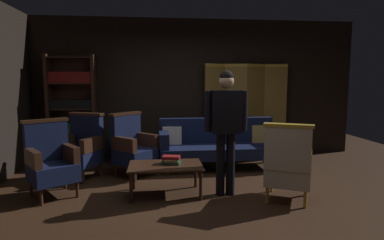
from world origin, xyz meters
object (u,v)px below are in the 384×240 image
at_px(folding_screen, 245,109).
at_px(book_tan_leather, 171,160).
at_px(armchair_wing_right, 51,160).
at_px(book_green_cloth, 171,162).
at_px(coffee_table, 166,168).
at_px(standing_figure, 226,121).
at_px(potted_plant, 123,138).
at_px(armchair_wing_left, 81,148).
at_px(armchair_wing_far, 133,146).
at_px(armchair_gilt_accent, 288,164).
at_px(book_red_leather, 171,157).
at_px(velvet_couch, 218,143).
at_px(bookshelf, 73,106).

relative_size(folding_screen, book_tan_leather, 10.28).
xyz_separation_m(armchair_wing_right, book_green_cloth, (1.63, -0.10, -0.05)).
bearing_deg(book_tan_leather, coffee_table, -148.88).
relative_size(standing_figure, potted_plant, 2.02).
height_order(coffee_table, armchair_wing_left, armchair_wing_left).
bearing_deg(folding_screen, book_tan_leather, -127.98).
height_order(coffee_table, standing_figure, standing_figure).
bearing_deg(book_green_cloth, armchair_wing_left, 146.78).
bearing_deg(book_tan_leather, armchair_wing_far, 122.19).
distance_m(armchair_wing_far, book_green_cloth, 1.10).
distance_m(coffee_table, armchair_gilt_accent, 1.63).
xyz_separation_m(potted_plant, book_tan_leather, (0.82, -1.76, -0.01)).
height_order(armchair_gilt_accent, armchair_wing_left, same).
bearing_deg(folding_screen, armchair_wing_far, -152.32).
xyz_separation_m(armchair_wing_right, armchair_wing_far, (1.04, 0.83, 0.00)).
height_order(book_tan_leather, book_red_leather, book_red_leather).
relative_size(coffee_table, book_green_cloth, 4.06).
distance_m(armchair_wing_left, standing_figure, 2.45).
bearing_deg(standing_figure, velvet_couch, 82.88).
bearing_deg(velvet_couch, standing_figure, -97.12).
height_order(armchair_wing_left, potted_plant, armchair_wing_left).
xyz_separation_m(folding_screen, potted_plant, (-2.46, -0.33, -0.50)).
height_order(velvet_couch, armchair_gilt_accent, armchair_gilt_accent).
height_order(velvet_couch, armchair_wing_far, armchair_wing_far).
bearing_deg(potted_plant, book_red_leather, -65.03).
height_order(folding_screen, armchair_wing_right, folding_screen).
relative_size(folding_screen, coffee_table, 1.90).
height_order(bookshelf, potted_plant, bookshelf).
height_order(velvet_couch, potted_plant, velvet_couch).
distance_m(bookshelf, armchair_wing_right, 2.02).
distance_m(bookshelf, velvet_couch, 2.87).
height_order(armchair_wing_left, book_tan_leather, armchair_wing_left).
bearing_deg(standing_figure, armchair_gilt_accent, -23.43).
distance_m(velvet_couch, armchair_wing_left, 2.35).
height_order(velvet_couch, book_red_leather, velvet_couch).
xyz_separation_m(coffee_table, armchair_wing_far, (-0.50, 0.98, 0.12)).
bearing_deg(armchair_gilt_accent, standing_figure, 156.57).
bearing_deg(armchair_wing_far, armchair_wing_right, -141.34).
bearing_deg(armchair_wing_left, bookshelf, 109.04).
distance_m(folding_screen, armchair_wing_far, 2.56).
height_order(folding_screen, armchair_gilt_accent, folding_screen).
bearing_deg(armchair_wing_right, book_tan_leather, -3.40).
distance_m(velvet_couch, armchair_gilt_accent, 1.85).
relative_size(velvet_couch, potted_plant, 2.51).
distance_m(armchair_gilt_accent, potted_plant, 3.21).
xyz_separation_m(armchair_wing_far, book_green_cloth, (0.59, -0.93, -0.05)).
relative_size(armchair_wing_left, armchair_wing_right, 1.00).
bearing_deg(coffee_table, book_tan_leather, 31.12).
bearing_deg(book_green_cloth, velvet_couch, 54.58).
relative_size(armchair_wing_far, book_green_cloth, 4.23).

